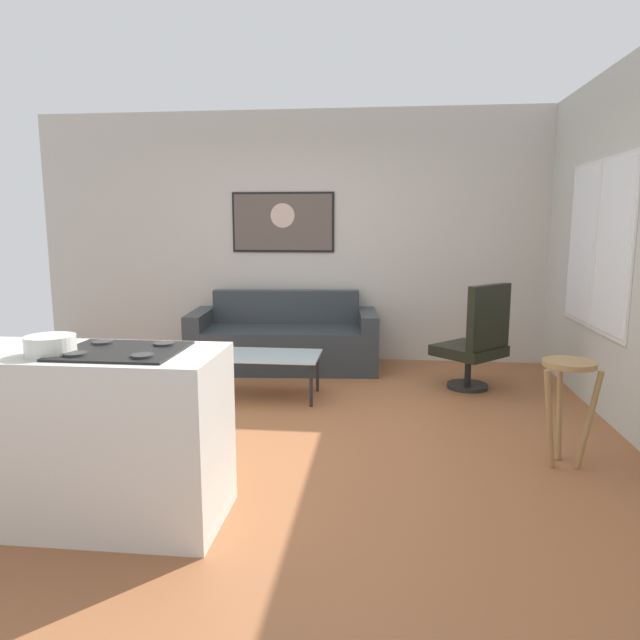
% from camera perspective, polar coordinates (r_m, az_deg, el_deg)
% --- Properties ---
extents(ground, '(6.40, 6.40, 0.04)m').
position_cam_1_polar(ground, '(4.55, -4.53, -10.81)').
color(ground, '#985A35').
extents(back_wall, '(6.40, 0.05, 2.80)m').
position_cam_1_polar(back_wall, '(6.67, -0.75, 8.15)').
color(back_wall, beige).
rests_on(back_wall, ground).
extents(right_wall, '(0.05, 6.40, 2.80)m').
position_cam_1_polar(right_wall, '(4.84, 28.41, 6.51)').
color(right_wall, beige).
rests_on(right_wall, ground).
extents(couch, '(2.06, 1.00, 0.81)m').
position_cam_1_polar(couch, '(6.31, -3.55, -2.15)').
color(couch, '#2B3136').
rests_on(couch, ground).
extents(coffee_table, '(0.90, 0.56, 0.40)m').
position_cam_1_polar(coffee_table, '(5.22, -5.00, -3.75)').
color(coffee_table, silver).
rests_on(coffee_table, ground).
extents(armchair, '(0.76, 0.76, 1.01)m').
position_cam_1_polar(armchair, '(5.60, 15.17, -1.97)').
color(armchair, black).
rests_on(armchair, ground).
extents(bar_stool, '(0.37, 0.37, 0.70)m').
position_cam_1_polar(bar_stool, '(4.03, 23.22, -5.92)').
color(bar_stool, '#9B7546').
rests_on(bar_stool, ground).
extents(kitchen_counter, '(1.55, 0.62, 0.94)m').
position_cam_1_polar(kitchen_counter, '(3.35, -22.90, -10.40)').
color(kitchen_counter, silver).
rests_on(kitchen_counter, ground).
extents(mixing_bowl, '(0.24, 0.24, 0.10)m').
position_cam_1_polar(mixing_bowl, '(3.17, -25.01, -2.29)').
color(mixing_bowl, silver).
rests_on(mixing_bowl, kitchen_counter).
extents(wall_painting, '(1.17, 0.03, 0.68)m').
position_cam_1_polar(wall_painting, '(6.67, -3.67, 9.59)').
color(wall_painting, black).
extents(window, '(0.03, 1.44, 1.42)m').
position_cam_1_polar(window, '(5.39, 25.63, 6.62)').
color(window, silver).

